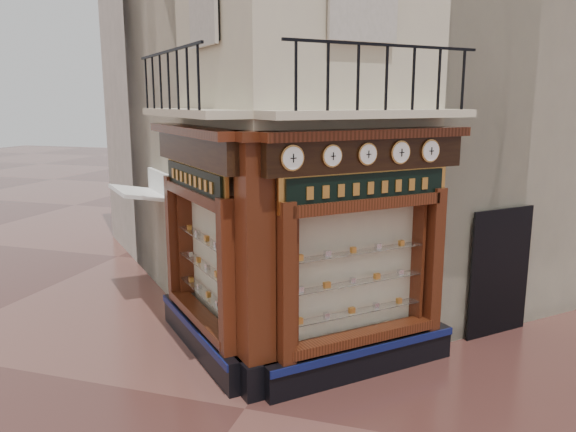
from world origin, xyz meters
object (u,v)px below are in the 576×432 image
at_px(signboard_left, 194,180).
at_px(signboard_right, 368,187).
at_px(corner_pilaster, 255,271).
at_px(awning, 145,298).
at_px(clock_c, 367,154).
at_px(clock_b, 332,156).
at_px(clock_a, 292,158).
at_px(clock_e, 430,151).
at_px(clock_d, 400,152).

distance_m(signboard_left, signboard_right, 2.92).
bearing_deg(corner_pilaster, awning, 95.68).
relative_size(clock_c, signboard_right, 0.15).
bearing_deg(clock_b, awning, 105.61).
bearing_deg(corner_pilaster, clock_a, -48.14).
bearing_deg(clock_c, clock_e, 0.00).
height_order(corner_pilaster, clock_d, corner_pilaster).
relative_size(clock_a, clock_b, 1.11).
height_order(clock_b, awning, clock_b).
bearing_deg(signboard_left, clock_b, -148.36).
xyz_separation_m(clock_a, signboard_right, (0.89, 1.05, -0.52)).
bearing_deg(clock_c, clock_d, 0.00).
bearing_deg(awning, corner_pilaster, -174.32).
relative_size(clock_a, clock_c, 1.09).
distance_m(corner_pilaster, clock_a, 1.77).
relative_size(clock_b, awning, 0.19).
height_order(clock_b, clock_c, clock_c).
bearing_deg(clock_b, clock_e, 0.00).
distance_m(clock_d, signboard_right, 0.73).
bearing_deg(clock_b, clock_a, -180.00).
distance_m(corner_pilaster, clock_e, 3.33).
height_order(clock_c, signboard_right, clock_c).
distance_m(clock_e, signboard_left, 3.87).
bearing_deg(clock_b, signboard_right, 8.67).
height_order(clock_e, awning, clock_e).
distance_m(clock_d, awning, 7.10).
distance_m(clock_c, clock_e, 1.20).
height_order(clock_b, clock_e, clock_e).
xyz_separation_m(clock_a, clock_c, (0.89, 0.89, 0.00)).
height_order(clock_e, signboard_right, clock_e).
height_order(corner_pilaster, clock_e, corner_pilaster).
distance_m(corner_pilaster, clock_d, 2.84).
bearing_deg(clock_d, corner_pilaster, 169.26).
distance_m(clock_b, signboard_right, 0.90).
xyz_separation_m(clock_c, clock_e, (0.85, 0.85, -0.00)).
bearing_deg(clock_a, clock_c, 0.00).
xyz_separation_m(clock_b, clock_c, (0.43, 0.43, 0.00)).
bearing_deg(awning, signboard_left, -176.80).
bearing_deg(signboard_right, clock_b, -171.33).
relative_size(corner_pilaster, clock_e, 10.96).
relative_size(clock_d, signboard_left, 0.17).
distance_m(clock_a, clock_c, 1.26).
bearing_deg(clock_e, signboard_left, 145.42).
height_order(clock_c, signboard_left, clock_c).
bearing_deg(clock_d, clock_b, -180.00).
distance_m(corner_pilaster, signboard_left, 2.12).
bearing_deg(corner_pilaster, signboard_right, -10.25).
xyz_separation_m(clock_a, clock_d, (1.32, 1.32, 0.00)).
bearing_deg(signboard_left, clock_e, -124.58).
xyz_separation_m(corner_pilaster, clock_c, (1.46, 0.86, 1.67)).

